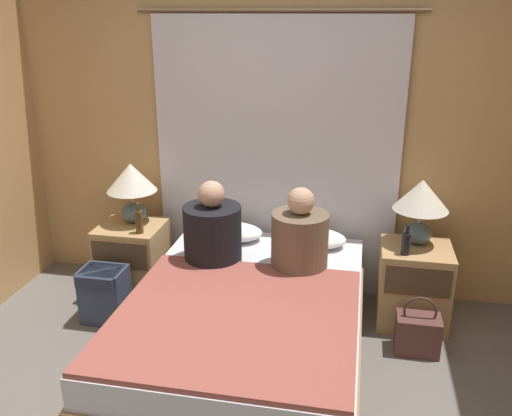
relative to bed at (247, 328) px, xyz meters
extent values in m
cube|color=tan|center=(0.00, 1.11, 1.01)|extent=(4.10, 0.06, 2.50)
cube|color=silver|center=(0.00, 1.05, 0.81)|extent=(1.84, 0.02, 2.09)
cylinder|color=brown|center=(0.00, 1.05, 1.87)|extent=(2.04, 0.02, 0.02)
cube|color=#99754C|center=(0.00, 0.00, -0.09)|extent=(1.41, 1.99, 0.30)
cube|color=silver|center=(0.00, 0.00, 0.15)|extent=(1.37, 1.95, 0.19)
cube|color=tan|center=(-1.06, 0.70, 0.05)|extent=(0.48, 0.45, 0.57)
cube|color=#4C3823|center=(-1.06, 0.47, 0.19)|extent=(0.42, 0.02, 0.21)
cube|color=tan|center=(1.06, 0.70, 0.05)|extent=(0.48, 0.45, 0.57)
cube|color=#4C3823|center=(1.06, 0.47, 0.19)|extent=(0.42, 0.02, 0.21)
ellipsoid|color=slate|center=(-1.06, 0.78, 0.41)|extent=(0.19, 0.19, 0.15)
cylinder|color=#B2A893|center=(-1.06, 0.78, 0.54)|extent=(0.02, 0.02, 0.10)
cone|color=silver|center=(-1.06, 0.78, 0.69)|extent=(0.38, 0.38, 0.21)
ellipsoid|color=slate|center=(1.06, 0.78, 0.41)|extent=(0.19, 0.19, 0.15)
cylinder|color=#B2A893|center=(1.06, 0.78, 0.54)|extent=(0.02, 0.02, 0.10)
cone|color=silver|center=(1.06, 0.78, 0.69)|extent=(0.38, 0.38, 0.21)
ellipsoid|color=white|center=(-0.31, 0.80, 0.30)|extent=(0.52, 0.32, 0.12)
ellipsoid|color=white|center=(0.31, 0.80, 0.30)|extent=(0.52, 0.32, 0.12)
cube|color=#994C42|center=(0.00, -0.30, 0.26)|extent=(1.35, 1.34, 0.03)
cylinder|color=black|center=(-0.32, 0.41, 0.44)|extent=(0.40, 0.40, 0.40)
sphere|color=tan|center=(-0.32, 0.41, 0.73)|extent=(0.18, 0.18, 0.18)
cylinder|color=brown|center=(0.27, 0.41, 0.44)|extent=(0.38, 0.38, 0.39)
sphere|color=tan|center=(0.27, 0.41, 0.72)|extent=(0.18, 0.18, 0.18)
cylinder|color=#513819|center=(-0.93, 0.58, 0.42)|extent=(0.06, 0.06, 0.17)
cylinder|color=#513819|center=(-0.93, 0.58, 0.54)|extent=(0.02, 0.02, 0.06)
cylinder|color=black|center=(0.97, 0.58, 0.41)|extent=(0.06, 0.06, 0.15)
cylinder|color=black|center=(0.97, 0.58, 0.51)|extent=(0.02, 0.02, 0.06)
cube|color=#333D56|center=(-1.10, 0.29, -0.04)|extent=(0.31, 0.24, 0.40)
cube|color=#283045|center=(-1.10, 0.26, 0.12)|extent=(0.28, 0.25, 0.08)
cube|color=brown|center=(1.07, 0.32, -0.11)|extent=(0.28, 0.19, 0.25)
torus|color=#492B27|center=(1.07, 0.32, 0.06)|extent=(0.21, 0.02, 0.21)
camera|label=1|loc=(0.63, -2.86, 1.87)|focal=38.00mm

